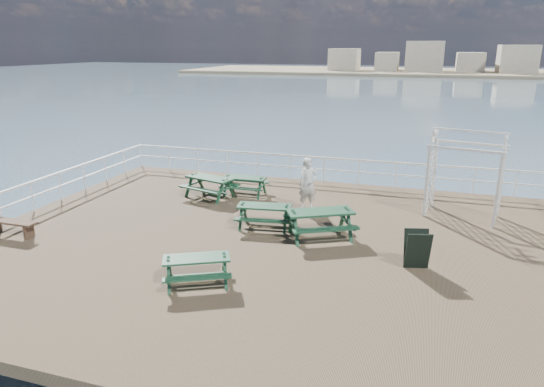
{
  "coord_description": "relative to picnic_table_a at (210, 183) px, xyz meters",
  "views": [
    {
      "loc": [
        3.91,
        -12.72,
        5.55
      ],
      "look_at": [
        -0.5,
        1.16,
        1.1
      ],
      "focal_mm": 32.0,
      "sensor_mm": 36.0,
      "label": 1
    }
  ],
  "objects": [
    {
      "name": "sea_backdrop",
      "position": [
        16.25,
        130.65,
        -1.08
      ],
      "size": [
        300.0,
        300.0,
        9.2
      ],
      "color": "#42606F",
      "rests_on": "ground"
    },
    {
      "name": "railing",
      "position": [
        3.64,
        -0.85,
        0.3
      ],
      "size": [
        17.77,
        13.76,
        1.1
      ],
      "color": "white",
      "rests_on": "ground"
    },
    {
      "name": "picnic_table_a",
      "position": [
        0.0,
        0.0,
        0.0
      ],
      "size": [
        2.18,
        1.93,
        0.9
      ],
      "rotation": [
        0.0,
        0.0,
        -0.28
      ],
      "color": "#163E24",
      "rests_on": "ground"
    },
    {
      "name": "flat_bench_near",
      "position": [
        -4.09,
        -5.42,
        -0.21
      ],
      "size": [
        1.68,
        0.4,
        0.48
      ],
      "rotation": [
        0.0,
        0.0,
        -0.0
      ],
      "color": "brown",
      "rests_on": "ground"
    },
    {
      "name": "person",
      "position": [
        3.91,
        -0.33,
        0.36
      ],
      "size": [
        0.81,
        0.76,
        1.86
      ],
      "primitive_type": "imported",
      "rotation": [
        0.0,
        0.0,
        0.62
      ],
      "color": "silver",
      "rests_on": "ground"
    },
    {
      "name": "picnic_table_d",
      "position": [
        3.0,
        -2.4,
        -0.05
      ],
      "size": [
        1.86,
        1.58,
        0.83
      ],
      "rotation": [
        0.0,
        0.0,
        0.14
      ],
      "color": "#163E24",
      "rests_on": "ground"
    },
    {
      "name": "picnic_table_e",
      "position": [
        2.66,
        -6.52,
        -0.08
      ],
      "size": [
        2.01,
        1.87,
        0.78
      ],
      "rotation": [
        0.0,
        0.0,
        0.47
      ],
      "color": "#163E24",
      "rests_on": "ground"
    },
    {
      "name": "picnic_table_b",
      "position": [
        1.16,
        0.71,
        -0.06
      ],
      "size": [
        1.65,
        1.34,
        0.8
      ],
      "rotation": [
        0.0,
        0.0,
        0.01
      ],
      "color": "#163E24",
      "rests_on": "ground"
    },
    {
      "name": "trellis_arbor",
      "position": [
        9.02,
        0.59,
        0.74
      ],
      "size": [
        2.58,
        1.73,
        2.95
      ],
      "rotation": [
        0.0,
        0.0,
        -0.21
      ],
      "color": "white",
      "rests_on": "ground"
    },
    {
      "name": "ground",
      "position": [
        3.71,
        -3.42,
        -0.72
      ],
      "size": [
        18.0,
        14.0,
        0.3
      ],
      "primitive_type": "cube",
      "color": "brown",
      "rests_on": "ground"
    },
    {
      "name": "sandwich_board",
      "position": [
        7.7,
        -4.02,
        -0.07
      ],
      "size": [
        0.73,
        0.62,
        1.04
      ],
      "rotation": [
        0.0,
        0.0,
        0.27
      ],
      "color": "black",
      "rests_on": "ground"
    },
    {
      "name": "picnic_table_c",
      "position": [
        4.87,
        -2.7,
        0.04
      ],
      "size": [
        2.47,
        2.31,
        0.95
      ],
      "rotation": [
        0.0,
        0.0,
        0.49
      ],
      "color": "#163E24",
      "rests_on": "ground"
    }
  ]
}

